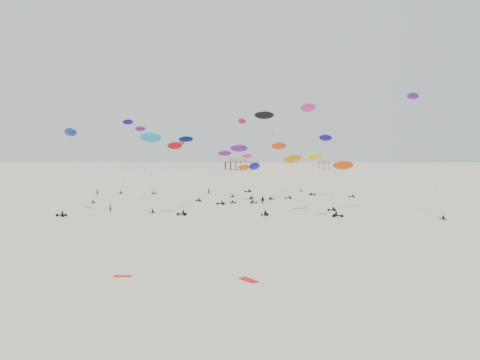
{
  "coord_description": "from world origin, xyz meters",
  "views": [
    {
      "loc": [
        3.25,
        -9.72,
        12.59
      ],
      "look_at": [
        0.0,
        88.0,
        7.0
      ],
      "focal_mm": 35.0,
      "sensor_mm": 36.0,
      "label": 1
    }
  ],
  "objects_px": {
    "rig_0": "(120,140)",
    "rig_4": "(189,153)",
    "spectator_0": "(110,212)",
    "pavilion_main": "(238,164)",
    "pavilion_small": "(324,164)",
    "rig_9": "(244,141)"
  },
  "relations": [
    {
      "from": "spectator_0",
      "to": "rig_9",
      "type": "bearing_deg",
      "value": -58.86
    },
    {
      "from": "rig_0",
      "to": "rig_4",
      "type": "distance_m",
      "value": 19.67
    },
    {
      "from": "spectator_0",
      "to": "rig_4",
      "type": "bearing_deg",
      "value": -62.4
    },
    {
      "from": "pavilion_main",
      "to": "rig_9",
      "type": "height_order",
      "value": "rig_9"
    },
    {
      "from": "rig_4",
      "to": "rig_9",
      "type": "distance_m",
      "value": 35.04
    },
    {
      "from": "spectator_0",
      "to": "pavilion_main",
      "type": "bearing_deg",
      "value": -36.98
    },
    {
      "from": "pavilion_main",
      "to": "pavilion_small",
      "type": "xyz_separation_m",
      "value": [
        70.0,
        30.0,
        -0.74
      ]
    },
    {
      "from": "pavilion_small",
      "to": "rig_9",
      "type": "distance_m",
      "value": 243.19
    },
    {
      "from": "rig_9",
      "to": "rig_4",
      "type": "bearing_deg",
      "value": 142.69
    },
    {
      "from": "pavilion_main",
      "to": "spectator_0",
      "type": "distance_m",
      "value": 261.93
    },
    {
      "from": "rig_4",
      "to": "spectator_0",
      "type": "xyz_separation_m",
      "value": [
        -13.53,
        -24.1,
        -12.66
      ]
    },
    {
      "from": "pavilion_main",
      "to": "pavilion_small",
      "type": "relative_size",
      "value": 2.33
    },
    {
      "from": "pavilion_small",
      "to": "pavilion_main",
      "type": "bearing_deg",
      "value": -156.8
    },
    {
      "from": "pavilion_main",
      "to": "rig_9",
      "type": "relative_size",
      "value": 0.86
    },
    {
      "from": "pavilion_small",
      "to": "spectator_0",
      "type": "relative_size",
      "value": 4.44
    },
    {
      "from": "rig_4",
      "to": "spectator_0",
      "type": "height_order",
      "value": "rig_4"
    },
    {
      "from": "pavilion_small",
      "to": "spectator_0",
      "type": "height_order",
      "value": "pavilion_small"
    },
    {
      "from": "pavilion_main",
      "to": "rig_0",
      "type": "relative_size",
      "value": 0.88
    },
    {
      "from": "pavilion_small",
      "to": "rig_4",
      "type": "bearing_deg",
      "value": -105.53
    },
    {
      "from": "pavilion_main",
      "to": "spectator_0",
      "type": "xyz_separation_m",
      "value": [
        -17.8,
        -261.29,
        -4.22
      ]
    },
    {
      "from": "pavilion_small",
      "to": "rig_0",
      "type": "xyz_separation_m",
      "value": [
        -93.36,
        -264.14,
        12.8
      ]
    },
    {
      "from": "rig_0",
      "to": "spectator_0",
      "type": "height_order",
      "value": "rig_0"
    }
  ]
}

